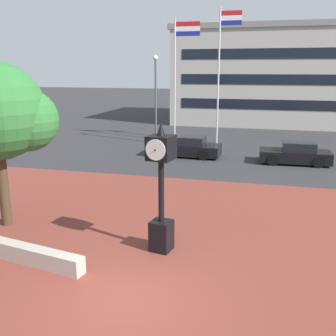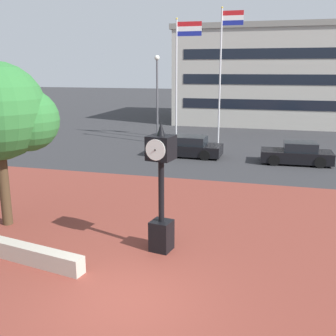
# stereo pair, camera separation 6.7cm
# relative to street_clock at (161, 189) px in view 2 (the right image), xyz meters

# --- Properties ---
(ground_plane) EXTENTS (200.00, 200.00, 0.00)m
(ground_plane) POSITION_rel_street_clock_xyz_m (-0.07, -2.86, -1.93)
(ground_plane) COLOR #2D2D30
(plaza_brick_paving) EXTENTS (44.00, 14.96, 0.01)m
(plaza_brick_paving) POSITION_rel_street_clock_xyz_m (-0.07, 0.62, -1.93)
(plaza_brick_paving) COLOR brown
(plaza_brick_paving) RESTS_ON ground
(planter_wall) EXTENTS (3.22, 0.98, 0.50)m
(planter_wall) POSITION_rel_street_clock_xyz_m (-3.20, -1.80, -1.68)
(planter_wall) COLOR #ADA393
(planter_wall) RESTS_ON ground
(street_clock) EXTENTS (0.81, 0.85, 3.92)m
(street_clock) POSITION_rel_street_clock_xyz_m (0.00, 0.00, 0.00)
(street_clock) COLOR black
(street_clock) RESTS_ON ground
(plaza_tree) EXTENTS (3.53, 3.29, 5.65)m
(plaza_tree) POSITION_rel_street_clock_xyz_m (-5.69, 0.71, 1.98)
(plaza_tree) COLOR #42301E
(plaza_tree) RESTS_ON ground
(car_street_mid) EXTENTS (4.05, 1.95, 1.28)m
(car_street_mid) POSITION_rel_street_clock_xyz_m (4.44, 13.05, -1.36)
(car_street_mid) COLOR black
(car_street_mid) RESTS_ON ground
(car_street_far) EXTENTS (4.49, 2.01, 1.28)m
(car_street_far) POSITION_rel_street_clock_xyz_m (-2.17, 13.41, -1.36)
(car_street_far) COLOR black
(car_street_far) RESTS_ON ground
(flagpole_primary) EXTENTS (1.88, 0.14, 8.88)m
(flagpole_primary) POSITION_rel_street_clock_xyz_m (-3.89, 18.46, 3.42)
(flagpole_primary) COLOR silver
(flagpole_primary) RESTS_ON ground
(flagpole_secondary) EXTENTS (1.55, 0.14, 9.51)m
(flagpole_secondary) POSITION_rel_street_clock_xyz_m (-0.76, 18.46, 3.62)
(flagpole_secondary) COLOR silver
(flagpole_secondary) RESTS_ON ground
(civic_building) EXTENTS (23.29, 13.26, 9.36)m
(civic_building) POSITION_rel_street_clock_xyz_m (4.82, 33.10, 2.76)
(civic_building) COLOR #B2ADA3
(civic_building) RESTS_ON ground
(street_lamp_post) EXTENTS (0.36, 0.36, 6.30)m
(street_lamp_post) POSITION_rel_street_clock_xyz_m (-5.27, 17.36, 1.95)
(street_lamp_post) COLOR #4C4C51
(street_lamp_post) RESTS_ON ground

